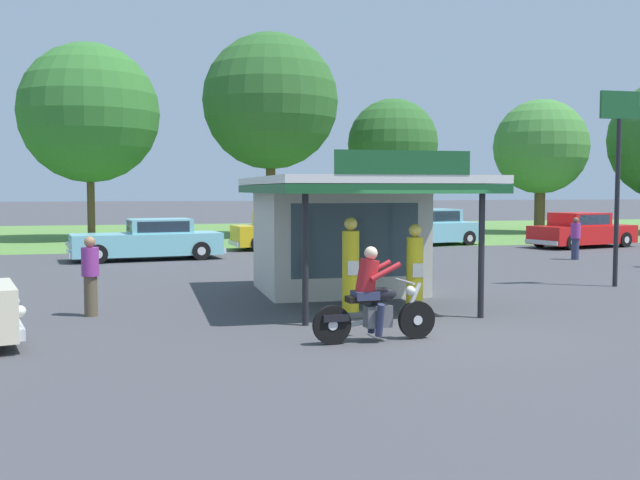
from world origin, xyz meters
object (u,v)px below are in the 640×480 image
(bystander_standing_back_lot, at_px, (90,274))
(bystander_leaning_by_kiosk, at_px, (575,238))
(motorcycle_with_rider, at_px, (373,302))
(parked_car_back_row_right, at_px, (289,232))
(gas_pump_nearside, at_px, (351,271))
(gas_pump_offside, at_px, (415,273))
(parked_car_back_row_far_left, at_px, (149,241))
(roadside_pole_sign, at_px, (618,155))
(parked_car_second_row_spare, at_px, (582,231))
(parked_car_back_row_centre, at_px, (427,229))

(bystander_standing_back_lot, height_order, bystander_leaning_by_kiosk, bystander_standing_back_lot)
(bystander_standing_back_lot, bearing_deg, motorcycle_with_rider, -37.98)
(parked_car_back_row_right, bearing_deg, gas_pump_nearside, -96.93)
(gas_pump_offside, xyz_separation_m, parked_car_back_row_far_left, (-5.13, 13.06, -0.15))
(roadside_pole_sign, bearing_deg, parked_car_second_row_spare, 60.54)
(parked_car_back_row_centre, xyz_separation_m, roadside_pole_sign, (-0.56, -14.42, 2.65))
(parked_car_second_row_spare, height_order, parked_car_back_row_right, parked_car_back_row_right)
(gas_pump_nearside, distance_m, parked_car_back_row_far_left, 13.60)
(gas_pump_offside, bearing_deg, gas_pump_nearside, 180.00)
(gas_pump_offside, relative_size, parked_car_second_row_spare, 0.35)
(bystander_standing_back_lot, relative_size, roadside_pole_sign, 0.32)
(motorcycle_with_rider, distance_m, roadside_pole_sign, 10.10)
(motorcycle_with_rider, height_order, bystander_leaning_by_kiosk, motorcycle_with_rider)
(parked_car_back_row_far_left, relative_size, bystander_standing_back_lot, 3.52)
(parked_car_back_row_centre, bearing_deg, gas_pump_nearside, -116.21)
(gas_pump_offside, xyz_separation_m, roadside_pole_sign, (6.55, 2.75, 2.58))
(gas_pump_nearside, xyz_separation_m, roadside_pole_sign, (7.90, 2.75, 2.50))
(gas_pump_offside, xyz_separation_m, motorcycle_with_rider, (-1.66, -2.46, -0.17))
(bystander_standing_back_lot, bearing_deg, parked_car_second_row_spare, 34.27)
(roadside_pole_sign, bearing_deg, parked_car_back_row_right, 113.06)
(parked_car_second_row_spare, bearing_deg, motorcycle_with_rider, -131.18)
(motorcycle_with_rider, height_order, parked_car_second_row_spare, motorcycle_with_rider)
(parked_car_back_row_right, relative_size, parked_car_back_row_centre, 0.98)
(parked_car_second_row_spare, bearing_deg, gas_pump_nearside, -135.04)
(parked_car_back_row_right, relative_size, roadside_pole_sign, 1.04)
(parked_car_back_row_centre, height_order, bystander_leaning_by_kiosk, parked_car_back_row_centre)
(bystander_leaning_by_kiosk, bearing_deg, parked_car_back_row_right, 142.13)
(parked_car_back_row_far_left, height_order, bystander_standing_back_lot, bystander_standing_back_lot)
(bystander_leaning_by_kiosk, bearing_deg, parked_car_back_row_centre, 108.86)
(parked_car_back_row_far_left, distance_m, bystander_leaning_by_kiosk, 15.26)
(motorcycle_with_rider, bearing_deg, parked_car_back_row_far_left, 102.62)
(gas_pump_nearside, distance_m, bystander_standing_back_lot, 5.15)
(motorcycle_with_rider, bearing_deg, parked_car_back_row_centre, 65.93)
(roadside_pole_sign, bearing_deg, bystander_leaning_by_kiosk, 65.05)
(motorcycle_with_rider, height_order, parked_car_back_row_far_left, motorcycle_with_rider)
(parked_car_back_row_centre, bearing_deg, bystander_standing_back_lot, -130.14)
(parked_car_second_row_spare, relative_size, parked_car_back_row_right, 1.01)
(motorcycle_with_rider, height_order, bystander_standing_back_lot, bystander_standing_back_lot)
(gas_pump_offside, height_order, parked_car_back_row_far_left, gas_pump_offside)
(parked_car_back_row_centre, bearing_deg, bystander_leaning_by_kiosk, -71.14)
(gas_pump_nearside, relative_size, parked_car_second_row_spare, 0.38)
(parked_car_second_row_spare, relative_size, bystander_standing_back_lot, 3.30)
(parked_car_second_row_spare, bearing_deg, gas_pump_offside, -132.26)
(parked_car_second_row_spare, relative_size, roadside_pole_sign, 1.04)
(parked_car_back_row_centre, relative_size, bystander_leaning_by_kiosk, 3.49)
(parked_car_back_row_right, distance_m, roadside_pole_sign, 15.26)
(motorcycle_with_rider, relative_size, parked_car_back_row_right, 0.41)
(bystander_leaning_by_kiosk, distance_m, roadside_pole_sign, 7.93)
(motorcycle_with_rider, bearing_deg, gas_pump_offside, 55.99)
(parked_car_second_row_spare, xyz_separation_m, roadside_pole_sign, (-6.66, -11.78, 2.71))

